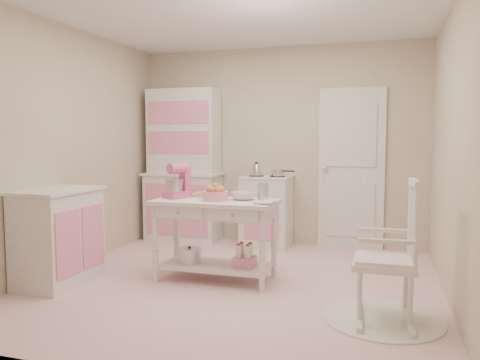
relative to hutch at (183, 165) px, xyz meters
name	(u,v)px	position (x,y,z in m)	size (l,w,h in m)	color
room_shell	(235,112)	(1.29, -1.66, 0.61)	(3.84, 3.84, 2.62)	#D5858A
door	(351,169)	(2.24, 0.21, -0.02)	(0.82, 0.05, 2.04)	white
hutch	(183,165)	(0.00, 0.00, 0.00)	(1.06, 0.50, 2.08)	white
stove	(267,211)	(1.20, -0.05, -0.58)	(0.62, 0.57, 0.92)	white
base_cabinet	(58,237)	(-0.34, -2.16, -0.58)	(0.54, 0.84, 0.92)	white
lace_rug	(383,319)	(2.66, -2.19, -1.03)	(0.92, 0.92, 0.01)	white
rocking_chair	(385,250)	(2.66, -2.19, -0.49)	(0.48, 0.72, 1.10)	white
work_table	(215,240)	(1.06, -1.60, -0.64)	(1.20, 0.60, 0.80)	white
stand_mixer	(177,181)	(0.64, -1.58, -0.07)	(0.20, 0.28, 0.34)	#D15888
cookie_tray	(208,196)	(0.91, -1.42, -0.23)	(0.34, 0.24, 0.02)	silver
bread_basket	(215,196)	(1.08, -1.65, -0.19)	(0.25, 0.25, 0.09)	pink
mixing_bowl	(243,196)	(1.32, -1.52, -0.20)	(0.25, 0.25, 0.08)	beige
metal_pitcher	(263,191)	(1.50, -1.44, -0.16)	(0.10, 0.10, 0.17)	silver
recipe_book	(256,202)	(1.51, -1.72, -0.23)	(0.16, 0.22, 0.02)	beige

